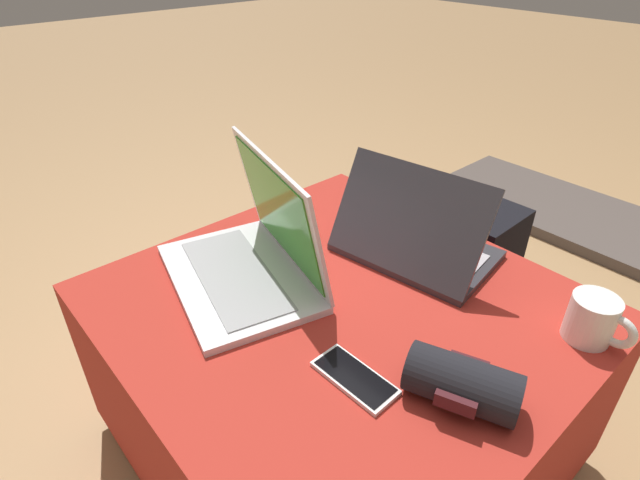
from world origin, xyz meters
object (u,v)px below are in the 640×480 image
Objects in this scene: cell_phone at (355,378)px; backpack at (456,270)px; laptop_far at (413,240)px; laptop_near at (252,255)px; wrist_brace at (462,383)px; coffee_mug at (593,320)px.

cell_phone is 0.75m from backpack.
laptop_far is 0.43m from backpack.
cell_phone is (0.34, -0.04, -0.05)m from laptop_near.
laptop_near reaches higher than wrist_brace.
cell_phone is 0.17m from wrist_brace.
coffee_mug is (0.55, 0.34, -0.01)m from laptop_near.
cell_phone is at bearing 106.68° from laptop_far.
laptop_near is 0.35m from laptop_far.
wrist_brace is (0.48, 0.05, -0.01)m from laptop_near.
laptop_far is 0.72× the size of backpack.
laptop_far is at bearing -174.49° from coffee_mug.
cell_phone is at bearing 108.69° from backpack.
laptop_far reaches higher than backpack.
coffee_mug is at bearing 176.08° from laptop_far.
laptop_near is at bearing 79.77° from backpack.
laptop_far is 0.38m from coffee_mug.
laptop_far is (0.17, 0.30, -0.01)m from laptop_near.
laptop_near is 2.25× the size of wrist_brace.
cell_phone is (0.17, -0.35, -0.04)m from laptop_far.
laptop_far reaches higher than wrist_brace.
backpack is at bearing 123.19° from wrist_brace.
wrist_brace is (0.14, 0.09, 0.04)m from cell_phone.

